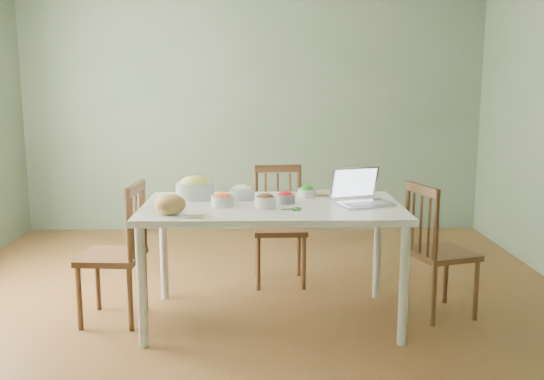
{
  "coord_description": "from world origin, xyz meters",
  "views": [
    {
      "loc": [
        0.09,
        -4.18,
        1.62
      ],
      "look_at": [
        0.16,
        -0.16,
        0.92
      ],
      "focal_mm": 40.08,
      "sensor_mm": 36.0,
      "label": 1
    }
  ],
  "objects_px": {
    "chair_far": "(279,226)",
    "bread_boule": "(170,204)",
    "dining_table": "(272,263)",
    "chair_right": "(442,250)",
    "laptop": "(365,187)",
    "chair_left": "(112,253)",
    "bowl_squash": "(195,188)"
  },
  "relations": [
    {
      "from": "chair_far",
      "to": "bread_boule",
      "type": "distance_m",
      "value": 1.36
    },
    {
      "from": "dining_table",
      "to": "chair_right",
      "type": "distance_m",
      "value": 1.2
    },
    {
      "from": "bread_boule",
      "to": "laptop",
      "type": "xyz_separation_m",
      "value": [
        1.26,
        0.27,
        0.06
      ]
    },
    {
      "from": "bread_boule",
      "to": "laptop",
      "type": "bearing_deg",
      "value": 11.86
    },
    {
      "from": "dining_table",
      "to": "chair_right",
      "type": "bearing_deg",
      "value": 3.76
    },
    {
      "from": "chair_left",
      "to": "chair_right",
      "type": "relative_size",
      "value": 1.02
    },
    {
      "from": "bowl_squash",
      "to": "laptop",
      "type": "height_order",
      "value": "laptop"
    },
    {
      "from": "chair_far",
      "to": "bowl_squash",
      "type": "distance_m",
      "value": 0.93
    },
    {
      "from": "bowl_squash",
      "to": "laptop",
      "type": "distance_m",
      "value": 1.2
    },
    {
      "from": "chair_left",
      "to": "bowl_squash",
      "type": "distance_m",
      "value": 0.73
    },
    {
      "from": "bread_boule",
      "to": "bowl_squash",
      "type": "distance_m",
      "value": 0.54
    },
    {
      "from": "chair_far",
      "to": "chair_right",
      "type": "xyz_separation_m",
      "value": [
        1.12,
        -0.71,
        -0.01
      ]
    },
    {
      "from": "chair_right",
      "to": "bowl_squash",
      "type": "relative_size",
      "value": 3.48
    },
    {
      "from": "chair_far",
      "to": "bowl_squash",
      "type": "relative_size",
      "value": 3.54
    },
    {
      "from": "chair_left",
      "to": "laptop",
      "type": "height_order",
      "value": "laptop"
    },
    {
      "from": "chair_right",
      "to": "bowl_squash",
      "type": "xyz_separation_m",
      "value": [
        -1.74,
        0.15,
        0.42
      ]
    },
    {
      "from": "dining_table",
      "to": "chair_far",
      "type": "height_order",
      "value": "chair_far"
    },
    {
      "from": "chair_left",
      "to": "bread_boule",
      "type": "height_order",
      "value": "chair_left"
    },
    {
      "from": "dining_table",
      "to": "chair_far",
      "type": "bearing_deg",
      "value": 84.62
    },
    {
      "from": "bread_boule",
      "to": "bowl_squash",
      "type": "relative_size",
      "value": 0.72
    },
    {
      "from": "dining_table",
      "to": "bowl_squash",
      "type": "relative_size",
      "value": 6.44
    },
    {
      "from": "dining_table",
      "to": "chair_left",
      "type": "height_order",
      "value": "chair_left"
    },
    {
      "from": "dining_table",
      "to": "laptop",
      "type": "height_order",
      "value": "laptop"
    },
    {
      "from": "bowl_squash",
      "to": "chair_far",
      "type": "bearing_deg",
      "value": 41.87
    },
    {
      "from": "chair_right",
      "to": "bread_boule",
      "type": "xyz_separation_m",
      "value": [
        -1.84,
        -0.37,
        0.41
      ]
    },
    {
      "from": "chair_right",
      "to": "dining_table",
      "type": "bearing_deg",
      "value": 76.24
    },
    {
      "from": "chair_right",
      "to": "bread_boule",
      "type": "relative_size",
      "value": 4.82
    },
    {
      "from": "chair_left",
      "to": "bowl_squash",
      "type": "height_order",
      "value": "bowl_squash"
    },
    {
      "from": "dining_table",
      "to": "bread_boule",
      "type": "xyz_separation_m",
      "value": [
        -0.64,
        -0.29,
        0.47
      ]
    },
    {
      "from": "bowl_squash",
      "to": "bread_boule",
      "type": "bearing_deg",
      "value": -100.55
    },
    {
      "from": "laptop",
      "to": "chair_far",
      "type": "bearing_deg",
      "value": 104.99
    },
    {
      "from": "bread_boule",
      "to": "chair_left",
      "type": "bearing_deg",
      "value": 146.23
    }
  ]
}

